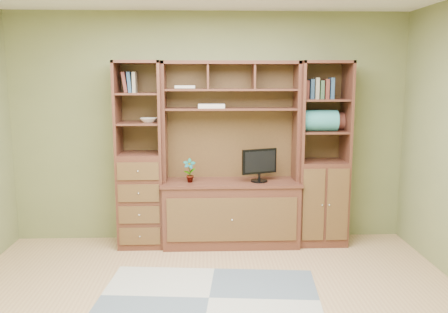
{
  "coord_description": "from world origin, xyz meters",
  "views": [
    {
      "loc": [
        -0.04,
        -3.42,
        1.88
      ],
      "look_at": [
        0.13,
        1.2,
        1.1
      ],
      "focal_mm": 38.0,
      "sensor_mm": 36.0,
      "label": 1
    }
  ],
  "objects_px": {
    "left_tower": "(141,155)",
    "monitor": "(259,159)",
    "right_tower": "(322,154)",
    "center_hutch": "(231,155)"
  },
  "relations": [
    {
      "from": "left_tower",
      "to": "monitor",
      "type": "xyz_separation_m",
      "value": [
        1.31,
        -0.07,
        -0.04
      ]
    },
    {
      "from": "right_tower",
      "to": "monitor",
      "type": "distance_m",
      "value": 0.72
    },
    {
      "from": "left_tower",
      "to": "right_tower",
      "type": "relative_size",
      "value": 1.0
    },
    {
      "from": "center_hutch",
      "to": "right_tower",
      "type": "xyz_separation_m",
      "value": [
        1.02,
        0.04,
        0.0
      ]
    },
    {
      "from": "center_hutch",
      "to": "right_tower",
      "type": "distance_m",
      "value": 1.03
    },
    {
      "from": "left_tower",
      "to": "monitor",
      "type": "bearing_deg",
      "value": -3.27
    },
    {
      "from": "right_tower",
      "to": "left_tower",
      "type": "bearing_deg",
      "value": 180.0
    },
    {
      "from": "left_tower",
      "to": "center_hutch",
      "type": "bearing_deg",
      "value": -2.29
    },
    {
      "from": "right_tower",
      "to": "monitor",
      "type": "relative_size",
      "value": 4.05
    },
    {
      "from": "left_tower",
      "to": "monitor",
      "type": "distance_m",
      "value": 1.31
    }
  ]
}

